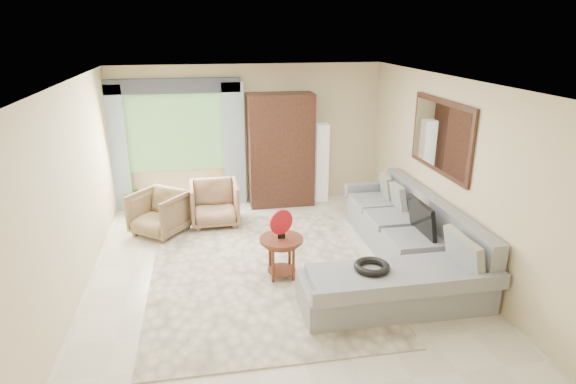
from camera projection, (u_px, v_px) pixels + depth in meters
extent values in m
plane|color=silver|center=(275.00, 273.00, 6.67)|extent=(6.00, 6.00, 0.00)
cube|color=beige|center=(262.00, 271.00, 6.69)|extent=(3.03, 4.02, 0.02)
cube|color=gray|center=(398.00, 234.00, 7.42)|extent=(0.90, 2.40, 0.40)
cube|color=gray|center=(395.00, 292.00, 5.81)|extent=(2.30, 0.80, 0.40)
cube|color=gray|center=(434.00, 215.00, 6.96)|extent=(0.20, 3.20, 0.50)
cube|color=gray|center=(370.00, 189.00, 8.51)|extent=(0.90, 0.16, 0.22)
cube|color=gray|center=(413.00, 290.00, 5.30)|extent=(2.30, 0.10, 0.18)
cube|color=black|center=(422.00, 218.00, 6.67)|extent=(0.14, 0.74, 0.48)
torus|color=black|center=(372.00, 267.00, 5.69)|extent=(0.43, 0.43, 0.09)
cylinder|color=#471F13|center=(281.00, 240.00, 6.36)|extent=(0.58, 0.58, 0.04)
cylinder|color=#471F13|center=(281.00, 260.00, 6.46)|extent=(0.39, 0.39, 0.53)
cylinder|color=#AE111A|center=(281.00, 222.00, 6.28)|extent=(0.32, 0.15, 0.34)
imported|color=olive|center=(159.00, 213.00, 7.83)|extent=(1.09, 1.09, 0.72)
imported|color=olive|center=(215.00, 203.00, 8.21)|extent=(0.81, 0.83, 0.74)
imported|color=#999999|center=(137.00, 199.00, 8.75)|extent=(0.47, 0.42, 0.51)
cube|color=black|center=(281.00, 150.00, 8.95)|extent=(1.20, 0.55, 2.10)
cube|color=silver|center=(321.00, 163.00, 9.24)|extent=(0.24, 0.24, 1.50)
cube|color=#669E59|center=(175.00, 133.00, 8.74)|extent=(1.80, 0.04, 1.40)
cube|color=#9EB7CC|center=(116.00, 150.00, 8.56)|extent=(0.40, 0.08, 2.30)
cube|color=#9EB7CC|center=(234.00, 145.00, 8.92)|extent=(0.40, 0.08, 2.30)
cube|color=#1E232D|center=(172.00, 86.00, 8.40)|extent=(2.40, 0.12, 0.26)
cube|color=black|center=(441.00, 136.00, 6.85)|extent=(0.04, 1.70, 1.05)
cube|color=white|center=(439.00, 136.00, 6.85)|extent=(0.02, 1.54, 0.90)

